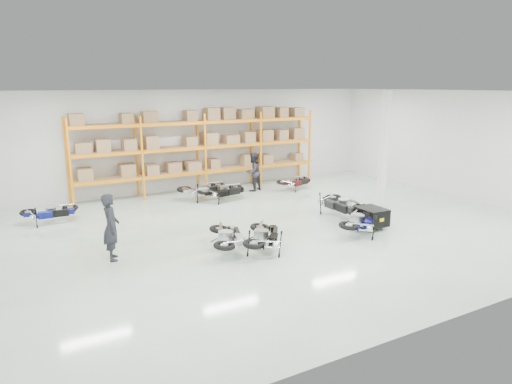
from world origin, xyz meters
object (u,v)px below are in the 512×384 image
moto_silver_left (229,233)px  moto_back_c (223,188)px  moto_back_d (295,179)px  moto_back_b (204,186)px  moto_touring_right (341,201)px  moto_blue_centre (360,217)px  trailer (371,216)px  moto_back_a (50,209)px  moto_black_far_left (264,232)px  person_back (253,172)px  person_left (111,227)px

moto_silver_left → moto_back_c: bearing=-94.3°
moto_back_d → moto_silver_left: bearing=119.7°
moto_back_b → moto_back_c: bearing=-139.0°
moto_back_b → moto_back_d: 4.40m
moto_touring_right → moto_silver_left: bearing=-164.7°
moto_back_d → moto_blue_centre: bearing=151.3°
moto_back_b → moto_back_c: (0.61, -0.64, -0.03)m
trailer → moto_touring_right: bearing=91.4°
moto_silver_left → moto_back_b: size_ratio=0.95×
moto_back_b → moto_back_c: size_ratio=1.06×
moto_back_a → trailer: bearing=-120.2°
moto_touring_right → moto_black_far_left: bearing=-156.5°
moto_touring_right → person_back: bearing=100.6°
moto_touring_right → moto_back_d: (0.96, 4.46, -0.11)m
trailer → moto_back_a: size_ratio=1.00×
moto_touring_right → person_back: size_ratio=1.11×
moto_black_far_left → trailer: 4.23m
moto_black_far_left → moto_back_d: 8.08m
moto_black_far_left → moto_back_d: size_ratio=1.13×
trailer → moto_back_a: 11.08m
moto_black_far_left → moto_back_c: moto_black_far_left is taller
trailer → person_left: (-8.24, 1.29, 0.53)m
moto_black_far_left → moto_back_c: bearing=-67.5°
moto_back_a → person_left: size_ratio=0.88×
moto_touring_right → moto_back_c: bearing=125.3°
moto_blue_centre → person_back: 7.08m
moto_silver_left → moto_touring_right: (5.15, 1.29, 0.05)m
moto_blue_centre → person_back: person_back is taller
moto_back_a → person_left: person_left is taller
moto_back_c → moto_back_d: (3.78, 0.30, -0.05)m
moto_touring_right → person_left: bearing=-176.6°
moto_touring_right → moto_back_d: bearing=79.1°
moto_back_a → moto_blue_centre: bearing=-123.6°
moto_back_d → trailer: bearing=157.4°
moto_back_d → moto_black_far_left: bearing=126.5°
moto_back_a → person_back: size_ratio=0.94×
trailer → moto_back_d: moto_back_d is taller
moto_back_a → moto_back_b: size_ratio=0.88×
moto_touring_right → moto_back_b: (-3.42, 4.80, -0.02)m
moto_touring_right → moto_back_b: bearing=126.7°
moto_black_far_left → person_left: (-4.01, 1.42, 0.38)m
moto_silver_left → person_back: 7.79m
trailer → moto_back_a: (-9.43, 5.83, 0.10)m
moto_back_c → person_back: 2.24m
moto_black_far_left → moto_silver_left: bearing=10.6°
moto_back_b → person_back: person_back is taller
moto_back_c → trailer: bearing=-160.1°
moto_blue_centre → moto_touring_right: (0.75, 1.88, 0.03)m
moto_blue_centre → moto_back_a: size_ratio=1.13×
moto_back_c → moto_back_d: bearing=-91.6°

